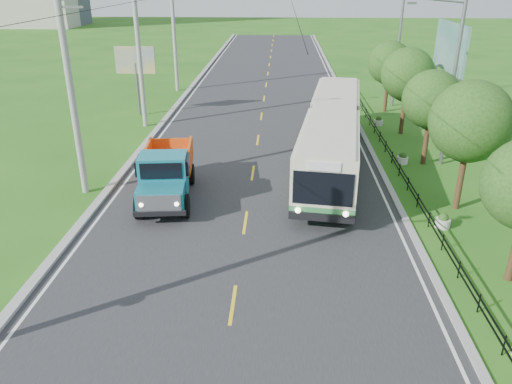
# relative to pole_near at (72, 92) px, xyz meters

# --- Properties ---
(ground) EXTENTS (240.00, 240.00, 0.00)m
(ground) POSITION_rel_pole_near_xyz_m (8.26, -9.00, -5.09)
(ground) COLOR #225D16
(ground) RESTS_ON ground
(road) EXTENTS (14.00, 120.00, 0.02)m
(road) POSITION_rel_pole_near_xyz_m (8.26, 11.00, -5.08)
(road) COLOR #28282B
(road) RESTS_ON ground
(curb_left) EXTENTS (0.40, 120.00, 0.15)m
(curb_left) POSITION_rel_pole_near_xyz_m (1.06, 11.00, -5.02)
(curb_left) COLOR #9E9E99
(curb_left) RESTS_ON ground
(curb_right) EXTENTS (0.30, 120.00, 0.10)m
(curb_right) POSITION_rel_pole_near_xyz_m (15.41, 11.00, -5.04)
(curb_right) COLOR #9E9E99
(curb_right) RESTS_ON ground
(edge_line_left) EXTENTS (0.12, 120.00, 0.00)m
(edge_line_left) POSITION_rel_pole_near_xyz_m (1.61, 11.00, -5.07)
(edge_line_left) COLOR silver
(edge_line_left) RESTS_ON road
(edge_line_right) EXTENTS (0.12, 120.00, 0.00)m
(edge_line_right) POSITION_rel_pole_near_xyz_m (14.91, 11.00, -5.07)
(edge_line_right) COLOR silver
(edge_line_right) RESTS_ON road
(centre_dash) EXTENTS (0.12, 2.20, 0.00)m
(centre_dash) POSITION_rel_pole_near_xyz_m (8.26, -9.00, -5.07)
(centre_dash) COLOR yellow
(centre_dash) RESTS_ON road
(railing_right) EXTENTS (0.04, 40.00, 0.60)m
(railing_right) POSITION_rel_pole_near_xyz_m (16.26, 5.00, -4.79)
(railing_right) COLOR black
(railing_right) RESTS_ON ground
(pole_near) EXTENTS (3.51, 0.32, 10.00)m
(pole_near) POSITION_rel_pole_near_xyz_m (0.00, 0.00, 0.00)
(pole_near) COLOR gray
(pole_near) RESTS_ON ground
(pole_mid) EXTENTS (3.51, 0.32, 10.00)m
(pole_mid) POSITION_rel_pole_near_xyz_m (0.00, 12.00, 0.00)
(pole_mid) COLOR gray
(pole_mid) RESTS_ON ground
(pole_far) EXTENTS (3.51, 0.32, 10.00)m
(pole_far) POSITION_rel_pole_near_xyz_m (0.00, 24.00, 0.00)
(pole_far) COLOR gray
(pole_far) RESTS_ON ground
(tree_third) EXTENTS (3.60, 3.62, 6.00)m
(tree_third) POSITION_rel_pole_near_xyz_m (18.12, -0.86, -1.11)
(tree_third) COLOR #382314
(tree_third) RESTS_ON ground
(tree_fourth) EXTENTS (3.24, 3.31, 5.40)m
(tree_fourth) POSITION_rel_pole_near_xyz_m (18.12, 5.14, -1.51)
(tree_fourth) COLOR #382314
(tree_fourth) RESTS_ON ground
(tree_fifth) EXTENTS (3.48, 3.52, 5.80)m
(tree_fifth) POSITION_rel_pole_near_xyz_m (18.12, 11.14, -1.24)
(tree_fifth) COLOR #382314
(tree_fifth) RESTS_ON ground
(tree_back) EXTENTS (3.30, 3.36, 5.50)m
(tree_back) POSITION_rel_pole_near_xyz_m (18.12, 17.14, -1.44)
(tree_back) COLOR #382314
(tree_back) RESTS_ON ground
(streetlight_mid) EXTENTS (3.02, 0.20, 9.07)m
(streetlight_mid) POSITION_rel_pole_near_xyz_m (18.90, 5.00, -0.19)
(streetlight_mid) COLOR slate
(streetlight_mid) RESTS_ON ground
(streetlight_far) EXTENTS (3.02, 0.20, 9.07)m
(streetlight_far) POSITION_rel_pole_near_xyz_m (18.90, 19.00, -0.19)
(streetlight_far) COLOR slate
(streetlight_far) RESTS_ON ground
(planter_near) EXTENTS (0.64, 0.64, 0.67)m
(planter_near) POSITION_rel_pole_near_xyz_m (16.86, -3.00, -4.81)
(planter_near) COLOR silver
(planter_near) RESTS_ON ground
(planter_mid) EXTENTS (0.64, 0.64, 0.67)m
(planter_mid) POSITION_rel_pole_near_xyz_m (16.86, 5.00, -4.81)
(planter_mid) COLOR silver
(planter_mid) RESTS_ON ground
(planter_far) EXTENTS (0.64, 0.64, 0.67)m
(planter_far) POSITION_rel_pole_near_xyz_m (16.86, 13.00, -4.81)
(planter_far) COLOR silver
(planter_far) RESTS_ON ground
(billboard_left) EXTENTS (3.00, 0.20, 5.20)m
(billboard_left) POSITION_rel_pole_near_xyz_m (-1.24, 15.00, -1.23)
(billboard_left) COLOR slate
(billboard_left) RESTS_ON ground
(billboard_right) EXTENTS (0.24, 6.00, 7.30)m
(billboard_right) POSITION_rel_pole_near_xyz_m (20.56, 11.00, 0.25)
(billboard_right) COLOR slate
(billboard_right) RESTS_ON ground
(bus) EXTENTS (5.06, 17.36, 3.31)m
(bus) POSITION_rel_pole_near_xyz_m (12.69, 4.65, -3.10)
(bus) COLOR #338143
(bus) RESTS_ON ground
(dump_truck) EXTENTS (2.95, 6.29, 2.56)m
(dump_truck) POSITION_rel_pole_near_xyz_m (4.28, -0.57, -3.65)
(dump_truck) COLOR teal
(dump_truck) RESTS_ON ground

